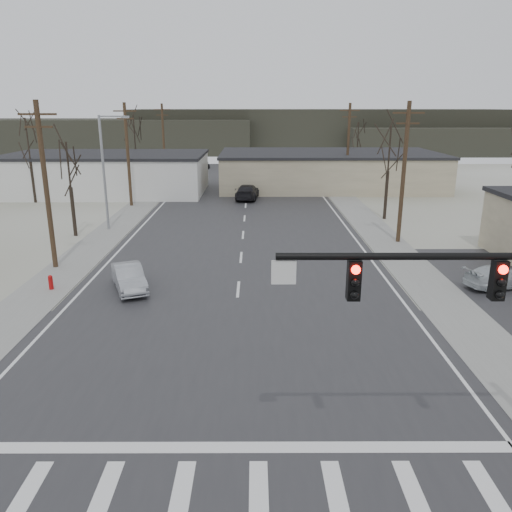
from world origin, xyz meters
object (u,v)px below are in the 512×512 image
at_px(fire_hydrant, 51,282).
at_px(sedan_crossing, 129,277).
at_px(car_parked_silver, 501,277).
at_px(car_far_b, 203,163).
at_px(car_far_a, 248,192).

height_order(fire_hydrant, sedan_crossing, sedan_crossing).
height_order(fire_hydrant, car_parked_silver, car_parked_silver).
height_order(fire_hydrant, car_far_b, car_far_b).
xyz_separation_m(fire_hydrant, sedan_crossing, (4.27, 0.03, 0.27)).
distance_m(sedan_crossing, car_far_a, 28.29).
distance_m(car_far_b, car_parked_silver, 60.05).
distance_m(fire_hydrant, car_far_a, 29.53).
distance_m(sedan_crossing, car_parked_silver, 20.39).
bearing_deg(car_far_a, car_far_b, -67.98).
xyz_separation_m(sedan_crossing, car_parked_silver, (20.39, 0.29, -0.09)).
bearing_deg(fire_hydrant, car_parked_silver, 0.75).
distance_m(fire_hydrant, car_far_b, 56.28).
bearing_deg(fire_hydrant, sedan_crossing, 0.36).
height_order(sedan_crossing, car_parked_silver, sedan_crossing).
bearing_deg(car_far_b, sedan_crossing, -105.73).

